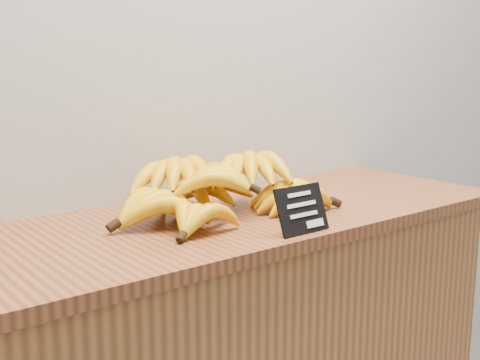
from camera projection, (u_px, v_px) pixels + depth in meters
counter_top at (227, 220)px, 1.44m from camera, size 1.51×0.54×0.03m
chalkboard_sign at (302, 209)px, 1.27m from camera, size 0.13×0.04×0.10m
banana_pile at (219, 190)px, 1.41m from camera, size 0.55×0.40×0.13m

